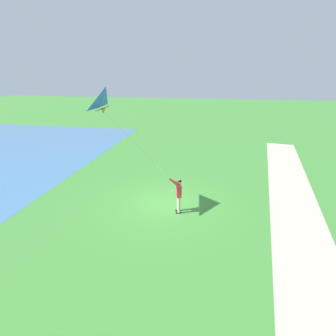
% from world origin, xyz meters
% --- Properties ---
extents(ground_plane, '(120.00, 120.00, 0.00)m').
position_xyz_m(ground_plane, '(0.00, 0.00, 0.00)').
color(ground_plane, '#3D7F33').
extents(walkway_path, '(7.37, 31.98, 0.02)m').
position_xyz_m(walkway_path, '(-6.16, 2.00, 0.01)').
color(walkway_path, '#B7AD99').
rests_on(walkway_path, ground).
extents(person_kite_flyer, '(0.63, 0.50, 1.83)m').
position_xyz_m(person_kite_flyer, '(-0.80, 0.74, 1.05)').
color(person_kite_flyer, '#232328').
rests_on(person_kite_flyer, ground).
extents(flying_kite, '(2.85, 1.71, 4.16)m').
position_xyz_m(flying_kite, '(2.09, 1.60, 5.40)').
color(flying_kite, blue).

